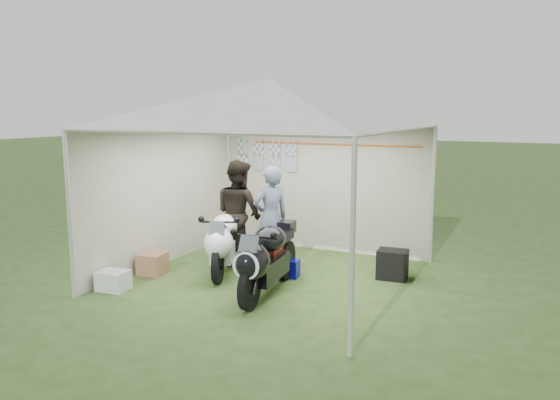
% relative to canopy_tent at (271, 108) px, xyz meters
% --- Properties ---
extents(ground, '(80.00, 80.00, 0.00)m').
position_rel_canopy_tent_xyz_m(ground, '(0.00, -0.03, -2.58)').
color(ground, '#2F481D').
rests_on(ground, ground).
extents(canopy_tent, '(5.66, 5.66, 3.00)m').
position_rel_canopy_tent_xyz_m(canopy_tent, '(0.00, 0.00, 0.00)').
color(canopy_tent, silver).
rests_on(canopy_tent, ground).
extents(motorcycle_white, '(0.96, 1.82, 0.95)m').
position_rel_canopy_tent_xyz_m(motorcycle_white, '(-0.79, -0.08, -2.05)').
color(motorcycle_white, black).
rests_on(motorcycle_white, ground).
extents(motorcycle_black, '(0.60, 1.99, 0.98)m').
position_rel_canopy_tent_xyz_m(motorcycle_black, '(0.31, -0.76, -2.03)').
color(motorcycle_black, black).
rests_on(motorcycle_black, ground).
extents(paddock_stand, '(0.39, 0.27, 0.27)m').
position_rel_canopy_tent_xyz_m(paddock_stand, '(0.20, 0.14, -2.44)').
color(paddock_stand, '#1212D2').
rests_on(paddock_stand, ground).
extents(person_dark_jacket, '(1.05, 0.94, 1.76)m').
position_rel_canopy_tent_xyz_m(person_dark_jacket, '(-0.77, 0.33, -1.69)').
color(person_dark_jacket, black).
rests_on(person_dark_jacket, ground).
extents(person_blue_jacket, '(0.68, 0.73, 1.68)m').
position_rel_canopy_tent_xyz_m(person_blue_jacket, '(-0.22, 0.40, -1.74)').
color(person_blue_jacket, slate).
rests_on(person_blue_jacket, ground).
extents(equipment_box, '(0.48, 0.40, 0.45)m').
position_rel_canopy_tent_xyz_m(equipment_box, '(1.67, 0.79, -2.35)').
color(equipment_box, black).
rests_on(equipment_box, ground).
extents(crate_0, '(0.46, 0.38, 0.28)m').
position_rel_canopy_tent_xyz_m(crate_0, '(-1.75, -1.54, -2.43)').
color(crate_0, silver).
rests_on(crate_0, ground).
extents(crate_1, '(0.42, 0.42, 0.34)m').
position_rel_canopy_tent_xyz_m(crate_1, '(-1.75, -0.68, -2.41)').
color(crate_1, brown).
rests_on(crate_1, ground).
extents(crate_2, '(0.36, 0.33, 0.21)m').
position_rel_canopy_tent_xyz_m(crate_2, '(-1.75, -1.48, -2.47)').
color(crate_2, silver).
rests_on(crate_2, ground).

